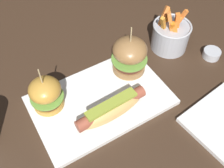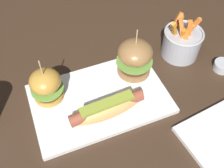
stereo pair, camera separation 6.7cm
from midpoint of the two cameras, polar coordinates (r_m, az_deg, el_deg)
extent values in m
plane|color=#382619|center=(0.71, -5.18, -4.05)|extent=(3.00, 3.00, 0.00)
cube|color=white|center=(0.70, -5.22, -3.72)|extent=(0.35, 0.22, 0.01)
ellipsoid|color=#DFA960|center=(0.65, -3.08, -5.65)|extent=(0.18, 0.06, 0.05)
cylinder|color=brown|center=(0.64, -3.10, -5.37)|extent=(0.19, 0.04, 0.03)
cube|color=olive|center=(0.63, -3.17, -4.48)|extent=(0.14, 0.03, 0.01)
cylinder|color=#BF8934|center=(0.70, -16.11, -3.96)|extent=(0.08, 0.08, 0.02)
cylinder|color=#4E2D1A|center=(0.69, -16.39, -3.23)|extent=(0.07, 0.07, 0.01)
cylinder|color=#6B9E3D|center=(0.68, -16.56, -2.79)|extent=(0.08, 0.08, 0.00)
ellipsoid|color=#BF8934|center=(0.66, -17.11, -1.35)|extent=(0.08, 0.08, 0.05)
cylinder|color=tan|center=(0.63, -17.98, 0.93)|extent=(0.00, 0.00, 0.06)
cylinder|color=olive|center=(0.75, 1.07, 3.76)|extent=(0.09, 0.09, 0.02)
cylinder|color=#522C1F|center=(0.74, 1.10, 4.78)|extent=(0.08, 0.08, 0.02)
cylinder|color=#6B9E3D|center=(0.73, 1.11, 5.36)|extent=(0.10, 0.10, 0.00)
ellipsoid|color=olive|center=(0.70, 1.15, 7.17)|extent=(0.09, 0.09, 0.06)
cylinder|color=tan|center=(0.67, 1.21, 9.91)|extent=(0.00, 0.00, 0.06)
cylinder|color=#A8AAB2|center=(0.83, 10.11, 9.82)|extent=(0.11, 0.11, 0.08)
torus|color=#B7BABF|center=(0.80, 10.53, 12.07)|extent=(0.11, 0.11, 0.01)
cube|color=orange|center=(0.79, 11.06, 10.88)|extent=(0.02, 0.04, 0.06)
cube|color=orange|center=(0.80, 11.39, 12.24)|extent=(0.03, 0.02, 0.08)
cube|color=orange|center=(0.78, 10.20, 12.03)|extent=(0.03, 0.03, 0.09)
cube|color=#CE6716|center=(0.79, 10.26, 11.28)|extent=(0.03, 0.02, 0.06)
cube|color=orange|center=(0.80, 8.27, 13.31)|extent=(0.05, 0.03, 0.08)
cube|color=orange|center=(0.81, 11.05, 12.11)|extent=(0.03, 0.03, 0.06)
cube|color=orange|center=(0.78, 8.57, 12.16)|extent=(0.05, 0.03, 0.08)
cube|color=orange|center=(0.81, 11.78, 12.95)|extent=(0.04, 0.03, 0.08)
cube|color=orange|center=(0.82, 9.26, 13.36)|extent=(0.02, 0.03, 0.07)
cylinder|color=#B7BABF|center=(0.84, 18.52, 6.06)|extent=(0.05, 0.05, 0.02)
cylinder|color=beige|center=(0.84, 18.64, 6.40)|extent=(0.04, 0.04, 0.00)
camera|label=1|loc=(0.03, -92.87, -3.61)|focal=42.54mm
camera|label=2|loc=(0.03, 87.13, 3.61)|focal=42.54mm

